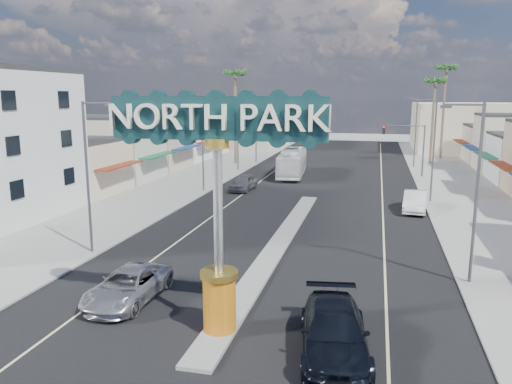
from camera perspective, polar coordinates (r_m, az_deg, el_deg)
The scene contains 25 objects.
ground at distance 46.92m, azimuth 6.29°, elevation -0.53°, with size 160.00×160.00×0.00m, color gray.
road at distance 46.92m, azimuth 6.29°, elevation -0.52°, with size 20.00×120.00×0.01m, color black.
median_island at distance 31.56m, azimuth 2.52°, elevation -6.05°, with size 1.30×30.00×0.16m, color gray.
sidewalk_left at distance 50.57m, azimuth -9.64°, elevation 0.29°, with size 8.00×120.00×0.12m, color gray.
sidewalk_right at distance 47.28m, azimuth 23.37°, elevation -1.21°, with size 8.00×120.00×0.12m, color gray.
storefront_row_left at distance 66.04m, azimuth -13.30°, elevation 5.22°, with size 12.00×42.00×6.00m, color beige.
backdrop_far_left at distance 94.92m, azimuth -3.45°, elevation 7.78°, with size 20.00×20.00×8.00m, color #B7B29E.
backdrop_far_right at distance 92.22m, azimuth 23.90°, elevation 6.77°, with size 20.00×20.00×8.00m, color beige.
gateway_sign at distance 18.82m, azimuth -4.40°, elevation 0.53°, with size 8.20×1.50×9.15m.
traffic_signal_left at distance 61.66m, azimuth -0.46°, elevation 6.31°, with size 5.09×0.45×6.00m.
traffic_signal_right at distance 59.93m, azimuth 16.92°, elevation 5.70°, with size 5.09×0.45×6.00m.
streetlight_l_near at distance 30.60m, azimuth -18.50°, elevation 2.42°, with size 2.03×0.22×9.00m.
streetlight_l_mid at distance 48.59m, azimuth -5.94°, elevation 5.92°, with size 2.03×0.22×9.00m.
streetlight_l_far at distance 69.66m, azimuth 0.14°, elevation 7.51°, with size 2.03×0.22×9.00m.
streetlight_r_near at distance 26.39m, azimuth 23.64°, elevation 0.77°, with size 2.03×0.22×9.00m.
streetlight_r_mid at distance 46.06m, azimuth 19.46°, elevation 5.07°, with size 2.03×0.22×9.00m.
streetlight_r_far at distance 67.92m, azimuth 17.66°, elevation 6.91°, with size 2.03×0.22×9.00m.
palm_left_far at distance 68.28m, azimuth -2.41°, elevation 12.83°, with size 2.60×2.60×13.10m.
palm_right_mid at distance 72.00m, azimuth 19.78°, elevation 11.40°, with size 2.60×2.60×12.10m.
palm_right_far at distance 78.23m, azimuth 20.90°, elevation 12.55°, with size 2.60×2.60×14.10m.
suv_left at distance 23.97m, azimuth -14.44°, elevation -10.37°, with size 2.46×5.33×1.48m, color #B6B6BB.
suv_right at distance 19.06m, azimuth 8.91°, elevation -15.55°, with size 2.42×5.95×1.73m, color black.
car_parked_left at distance 49.56m, azimuth -1.44°, elevation 1.08°, with size 1.84×4.58×1.56m, color slate.
car_parked_right at distance 42.62m, azimuth 17.69°, elevation -1.02°, with size 1.76×5.03×1.66m, color silver.
city_bus at distance 58.66m, azimuth 4.17°, elevation 3.36°, with size 2.59×11.07×3.08m, color silver.
Camera 1 is at (5.74, -15.62, 9.35)m, focal length 35.00 mm.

